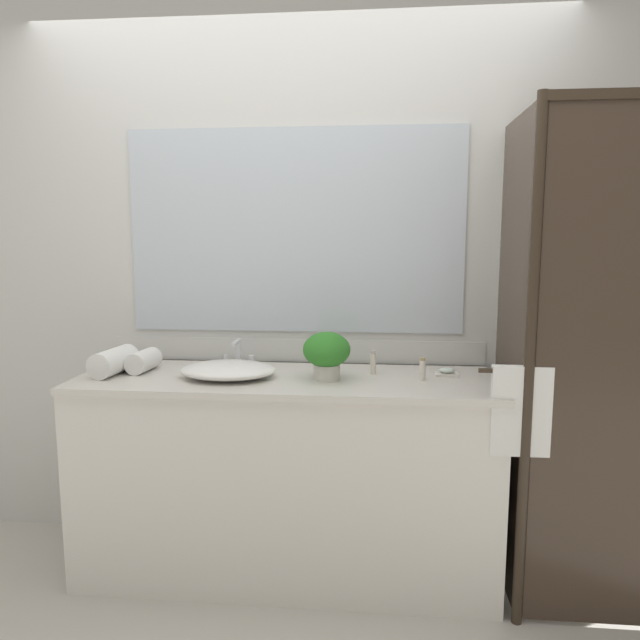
{
  "coord_description": "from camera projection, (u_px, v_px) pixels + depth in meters",
  "views": [
    {
      "loc": [
        0.39,
        -2.44,
        1.5
      ],
      "look_at": [
        0.15,
        0.0,
        1.15
      ],
      "focal_mm": 32.85,
      "sensor_mm": 36.0,
      "label": 1
    }
  ],
  "objects": [
    {
      "name": "potted_plant",
      "position": [
        327.0,
        352.0,
        2.46
      ],
      "size": [
        0.2,
        0.2,
        0.2
      ],
      "color": "beige",
      "rests_on": "vanity_cabinet"
    },
    {
      "name": "amenity_bottle_body_wash",
      "position": [
        422.0,
        369.0,
        2.46
      ],
      "size": [
        0.03,
        0.03,
        0.1
      ],
      "color": "silver",
      "rests_on": "vanity_cabinet"
    },
    {
      "name": "vanity_cabinet",
      "position": [
        287.0,
        475.0,
        2.6
      ],
      "size": [
        1.8,
        0.58,
        0.9
      ],
      "color": "silver",
      "rests_on": "ground_plane"
    },
    {
      "name": "sink_basin",
      "position": [
        228.0,
        370.0,
        2.51
      ],
      "size": [
        0.42,
        0.32,
        0.07
      ],
      "primitive_type": "ellipsoid",
      "color": "white",
      "rests_on": "vanity_cabinet"
    },
    {
      "name": "rolled_towel_middle",
      "position": [
        144.0,
        361.0,
        2.62
      ],
      "size": [
        0.11,
        0.19,
        0.1
      ],
      "primitive_type": "cylinder",
      "rotation": [
        1.57,
        0.0,
        -0.09
      ],
      "color": "white",
      "rests_on": "vanity_cabinet"
    },
    {
      "name": "amenity_bottle_shampoo",
      "position": [
        373.0,
        363.0,
        2.58
      ],
      "size": [
        0.03,
        0.03,
        0.1
      ],
      "color": "silver",
      "rests_on": "vanity_cabinet"
    },
    {
      "name": "rolled_towel_near_edge",
      "position": [
        114.0,
        361.0,
        2.57
      ],
      "size": [
        0.14,
        0.26,
        0.11
      ],
      "primitive_type": "cylinder",
      "rotation": [
        1.57,
        0.0,
        -0.11
      ],
      "color": "white",
      "rests_on": "vanity_cabinet"
    },
    {
      "name": "soap_dish",
      "position": [
        447.0,
        372.0,
        2.54
      ],
      "size": [
        0.1,
        0.07,
        0.04
      ],
      "color": "silver",
      "rests_on": "vanity_cabinet"
    },
    {
      "name": "faucet",
      "position": [
        238.0,
        358.0,
        2.69
      ],
      "size": [
        0.17,
        0.13,
        0.14
      ],
      "color": "silver",
      "rests_on": "vanity_cabinet"
    },
    {
      "name": "wall_back_with_mirror",
      "position": [
        296.0,
        278.0,
        2.81
      ],
      "size": [
        4.4,
        0.06,
        2.6
      ],
      "color": "silver",
      "rests_on": "ground_plane"
    },
    {
      "name": "ground_plane",
      "position": [
        287.0,
        570.0,
        2.65
      ],
      "size": [
        8.0,
        8.0,
        0.0
      ],
      "primitive_type": "plane",
      "color": "#B7B2A8"
    },
    {
      "name": "shower_enclosure",
      "position": [
        612.0,
        365.0,
        2.2
      ],
      "size": [
        1.2,
        0.59,
        2.0
      ],
      "color": "#2D2319",
      "rests_on": "ground_plane"
    }
  ]
}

